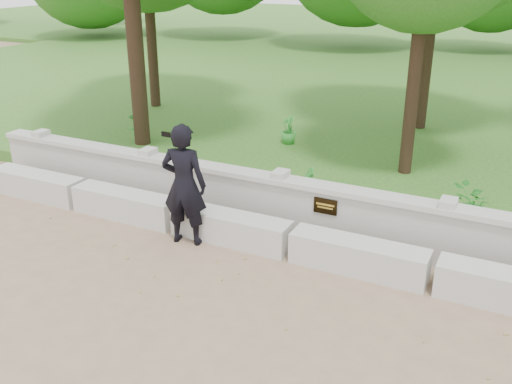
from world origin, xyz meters
TOP-DOWN VIEW (x-y plane):
  - ground at (0.00, 0.00)m, footprint 80.00×80.00m
  - lawn at (0.00, 14.00)m, footprint 40.00×22.00m
  - concrete_bench at (0.00, 1.90)m, footprint 11.90×0.45m
  - parapet_wall at (0.00, 2.60)m, footprint 12.50×0.35m
  - man_main at (-1.60, 1.59)m, footprint 0.75×0.68m
  - shrub_a at (-4.99, 4.84)m, footprint 0.37×0.43m
  - shrub_b at (-0.34, 3.30)m, footprint 0.30×0.36m
  - shrub_c at (2.23, 3.62)m, footprint 0.75×0.76m
  - shrub_d at (-1.92, 6.20)m, footprint 0.47×0.47m

SIDE VIEW (x-z plane):
  - ground at x=0.00m, z-range 0.00..0.00m
  - lawn at x=0.00m, z-range 0.00..0.25m
  - concrete_bench at x=0.00m, z-range 0.00..0.45m
  - parapet_wall at x=0.00m, z-range 0.01..0.91m
  - shrub_b at x=-0.34m, z-range 0.25..0.85m
  - shrub_d at x=-1.92m, z-range 0.25..0.88m
  - shrub_c at x=2.23m, z-range 0.25..0.88m
  - shrub_a at x=-4.99m, z-range 0.25..0.93m
  - man_main at x=-1.60m, z-range 0.00..1.86m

